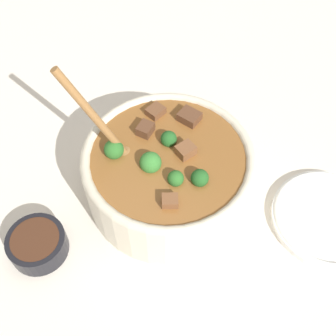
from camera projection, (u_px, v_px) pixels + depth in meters
name	position (u px, v px, depth m)	size (l,w,h in m)	color
ground_plane	(168.00, 191.00, 0.73)	(4.00, 4.00, 0.00)	silver
stew_bowl	(168.00, 171.00, 0.68)	(0.27, 0.28, 0.26)	beige
condiment_bowl	(37.00, 244.00, 0.65)	(0.09, 0.09, 0.04)	black
empty_plate	(328.00, 218.00, 0.69)	(0.19, 0.19, 0.02)	white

